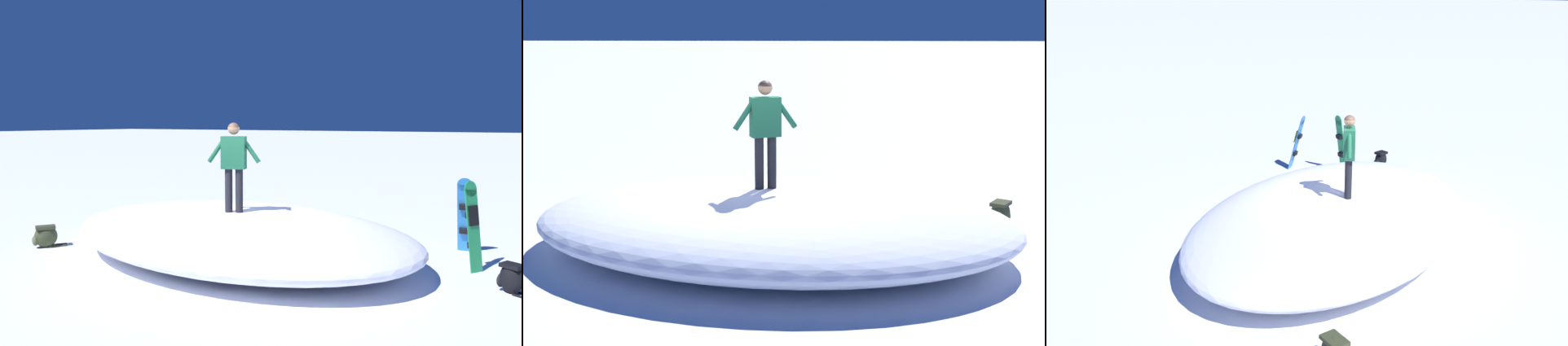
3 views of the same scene
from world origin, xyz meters
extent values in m
plane|color=white|center=(0.00, 0.00, 0.00)|extent=(240.00, 240.00, 0.00)
ellipsoid|color=white|center=(-0.40, 0.11, 0.46)|extent=(7.95, 5.84, 0.92)
cylinder|color=black|center=(-0.16, -0.12, 1.33)|extent=(0.14, 0.14, 0.81)
cylinder|color=black|center=(-0.35, -0.18, 1.33)|extent=(0.14, 0.14, 0.81)
cube|color=#195638|center=(-0.26, -0.15, 2.03)|extent=(0.50, 0.36, 0.60)
sphere|color=#936B4C|center=(-0.26, -0.15, 2.47)|extent=(0.22, 0.22, 0.22)
cylinder|color=#195638|center=(0.04, -0.04, 2.08)|extent=(0.39, 0.21, 0.50)
cylinder|color=#195638|center=(-0.55, -0.25, 2.08)|extent=(0.39, 0.21, 0.50)
cube|color=#1E8C47|center=(3.72, 1.36, 0.72)|extent=(0.34, 0.36, 1.44)
cylinder|color=#1E8C47|center=(3.63, 1.42, 1.44)|extent=(0.20, 0.26, 0.28)
cube|color=black|center=(3.71, 1.37, 0.98)|extent=(0.18, 0.22, 0.35)
cube|color=black|center=(3.65, 1.40, 0.98)|extent=(0.18, 0.20, 0.12)
cube|color=black|center=(3.71, 1.36, 0.46)|extent=(0.18, 0.20, 0.12)
cube|color=#2672BF|center=(3.40, 2.55, 0.70)|extent=(0.28, 0.41, 1.40)
cylinder|color=#2672BF|center=(3.40, 2.36, 1.39)|extent=(0.28, 0.09, 0.27)
cube|color=yellow|center=(3.40, 2.54, 0.95)|extent=(0.23, 0.10, 0.34)
cube|color=black|center=(3.40, 2.44, 0.95)|extent=(0.19, 0.10, 0.12)
cube|color=black|center=(3.40, 2.58, 0.44)|extent=(0.19, 0.10, 0.12)
ellipsoid|color=black|center=(4.39, 0.41, 0.23)|extent=(0.45, 0.41, 0.47)
ellipsoid|color=black|center=(4.25, 0.48, 0.16)|extent=(0.19, 0.24, 0.22)
cube|color=black|center=(4.39, 0.41, 0.43)|extent=(0.38, 0.35, 0.06)
cylinder|color=black|center=(4.54, 0.25, 0.01)|extent=(0.24, 0.14, 0.04)
cylinder|color=black|center=(4.61, 0.40, 0.01)|extent=(0.24, 0.14, 0.04)
cube|color=#383D23|center=(-4.18, -1.28, 0.42)|extent=(0.43, 0.46, 0.06)
camera|label=1|loc=(4.83, -7.95, 2.61)|focal=34.83mm
camera|label=2|loc=(-0.95, 10.12, 3.43)|focal=47.28mm
camera|label=3|loc=(-10.44, -3.43, 5.14)|focal=39.49mm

